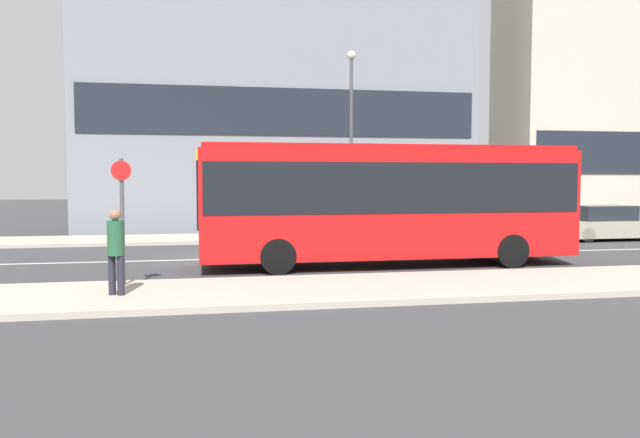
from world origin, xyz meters
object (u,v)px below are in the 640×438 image
object	(u,v)px
pedestrian_near_stop	(116,246)
street_lamp	(351,125)
city_bus	(387,197)
bus_stop_sign	(122,212)
parked_car_0	(604,224)

from	to	relation	value
pedestrian_near_stop	street_lamp	size ratio (longest dim) A/B	0.23
city_bus	pedestrian_near_stop	distance (m)	8.22
pedestrian_near_stop	bus_stop_sign	xyz separation A→B (m)	(-0.00, 1.21, 0.65)
parked_car_0	pedestrian_near_stop	world-z (taller)	pedestrian_near_stop
street_lamp	city_bus	bearing A→B (deg)	-95.94
bus_stop_sign	parked_car_0	bearing A→B (deg)	24.95
pedestrian_near_stop	bus_stop_sign	size ratio (longest dim) A/B	0.62
pedestrian_near_stop	street_lamp	world-z (taller)	street_lamp
pedestrian_near_stop	street_lamp	distance (m)	14.77
city_bus	pedestrian_near_stop	bearing A→B (deg)	-149.46
city_bus	parked_car_0	bearing A→B (deg)	27.23
city_bus	parked_car_0	size ratio (longest dim) A/B	2.59
parked_car_0	bus_stop_sign	size ratio (longest dim) A/B	1.47
street_lamp	parked_car_0	bearing A→B (deg)	-12.94
city_bus	pedestrian_near_stop	world-z (taller)	city_bus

